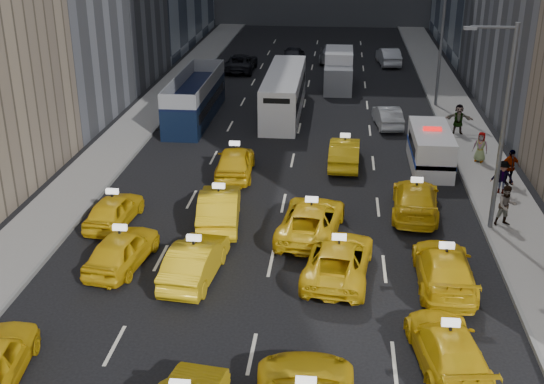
{
  "coord_description": "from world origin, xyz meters",
  "views": [
    {
      "loc": [
        2.44,
        -15.87,
        13.2
      ],
      "look_at": [
        -0.21,
        10.59,
        2.0
      ],
      "focal_mm": 45.0,
      "sensor_mm": 36.0,
      "label": 1
    }
  ],
  "objects_px": {
    "nypd_van": "(430,149)",
    "box_truck": "(339,70)",
    "city_bus": "(284,93)",
    "double_decker": "(195,98)"
  },
  "relations": [
    {
      "from": "city_bus",
      "to": "box_truck",
      "type": "height_order",
      "value": "city_bus"
    },
    {
      "from": "double_decker",
      "to": "nypd_van",
      "type": "bearing_deg",
      "value": -23.37
    },
    {
      "from": "nypd_van",
      "to": "box_truck",
      "type": "xyz_separation_m",
      "value": [
        -5.14,
        17.22,
        0.36
      ]
    },
    {
      "from": "nypd_van",
      "to": "double_decker",
      "type": "relative_size",
      "value": 0.53
    },
    {
      "from": "city_bus",
      "to": "box_truck",
      "type": "relative_size",
      "value": 1.79
    },
    {
      "from": "box_truck",
      "to": "city_bus",
      "type": "bearing_deg",
      "value": -119.13
    },
    {
      "from": "city_bus",
      "to": "double_decker",
      "type": "bearing_deg",
      "value": -156.49
    },
    {
      "from": "nypd_van",
      "to": "double_decker",
      "type": "xyz_separation_m",
      "value": [
        -14.54,
        7.76,
        0.42
      ]
    },
    {
      "from": "nypd_van",
      "to": "box_truck",
      "type": "distance_m",
      "value": 17.97
    },
    {
      "from": "city_bus",
      "to": "box_truck",
      "type": "distance_m",
      "value": 8.36
    }
  ]
}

